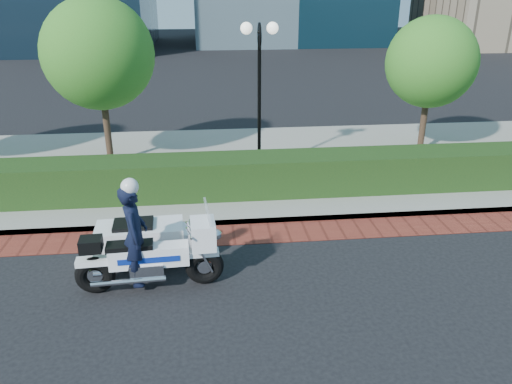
{
  "coord_description": "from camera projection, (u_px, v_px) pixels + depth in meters",
  "views": [
    {
      "loc": [
        -0.57,
        -8.6,
        5.25
      ],
      "look_at": [
        0.52,
        1.58,
        1.0
      ],
      "focal_mm": 35.0,
      "sensor_mm": 36.0,
      "label": 1
    }
  ],
  "objects": [
    {
      "name": "police_motorcycle",
      "position": [
        144.0,
        242.0,
        9.42
      ],
      "size": [
        2.73,
        1.92,
        2.21
      ],
      "rotation": [
        0.0,
        0.0,
        0.05
      ],
      "color": "black",
      "rests_on": "ground"
    },
    {
      "name": "hedge_main",
      "position": [
        228.0,
        176.0,
        13.03
      ],
      "size": [
        18.0,
        1.2,
        1.0
      ],
      "primitive_type": "cube",
      "color": "black",
      "rests_on": "sidewalk"
    },
    {
      "name": "ground",
      "position": [
        239.0,
        269.0,
        9.97
      ],
      "size": [
        120.0,
        120.0,
        0.0
      ],
      "primitive_type": "plane",
      "color": "black",
      "rests_on": "ground"
    },
    {
      "name": "sidewalk",
      "position": [
        224.0,
        166.0,
        15.45
      ],
      "size": [
        60.0,
        8.0,
        0.15
      ],
      "primitive_type": "cube",
      "color": "gray",
      "rests_on": "ground"
    },
    {
      "name": "tree_b",
      "position": [
        98.0,
        54.0,
        14.28
      ],
      "size": [
        3.2,
        3.2,
        4.89
      ],
      "color": "#332319",
      "rests_on": "sidewalk"
    },
    {
      "name": "lamppost",
      "position": [
        259.0,
        75.0,
        13.71
      ],
      "size": [
        1.02,
        0.7,
        4.21
      ],
      "color": "black",
      "rests_on": "sidewalk"
    },
    {
      "name": "brick_strip",
      "position": [
        234.0,
        235.0,
        11.34
      ],
      "size": [
        60.0,
        1.0,
        0.01
      ],
      "primitive_type": "cube",
      "color": "maroon",
      "rests_on": "ground"
    },
    {
      "name": "tree_c",
      "position": [
        431.0,
        62.0,
        15.41
      ],
      "size": [
        2.8,
        2.8,
        4.3
      ],
      "color": "#332319",
      "rests_on": "sidewalk"
    }
  ]
}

